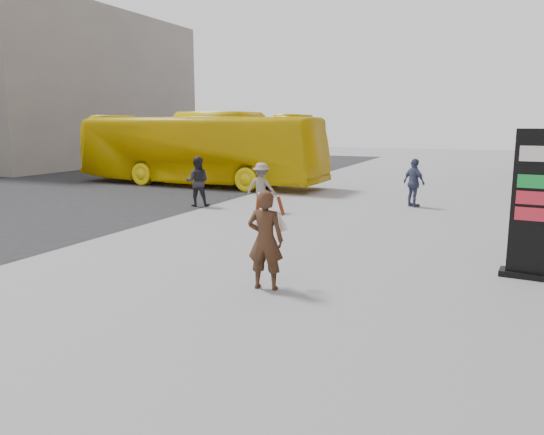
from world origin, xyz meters
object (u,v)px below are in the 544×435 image
at_px(woman, 266,239).
at_px(pedestrian_a, 197,182).
at_px(pedestrian_b, 261,187).
at_px(bus, 199,149).
at_px(pedestrian_c, 414,183).
at_px(info_pylon, 531,205).

height_order(woman, pedestrian_a, woman).
relative_size(pedestrian_a, pedestrian_b, 1.08).
relative_size(woman, bus, 0.15).
height_order(bus, pedestrian_c, bus).
height_order(info_pylon, pedestrian_a, info_pylon).
bearing_deg(pedestrian_b, pedestrian_c, -147.85).
bearing_deg(pedestrian_b, bus, -45.44).
relative_size(info_pylon, bus, 0.23).
distance_m(info_pylon, bus, 16.66).
relative_size(bus, pedestrian_b, 7.52).
distance_m(woman, pedestrian_b, 8.02).
distance_m(info_pylon, pedestrian_c, 8.25).
bearing_deg(info_pylon, pedestrian_a, 159.69).
height_order(info_pylon, bus, bus).
bearing_deg(pedestrian_a, pedestrian_c, 179.16).
bearing_deg(pedestrian_a, pedestrian_b, 154.95).
height_order(pedestrian_b, pedestrian_c, pedestrian_c).
xyz_separation_m(info_pylon, pedestrian_a, (-9.94, 4.84, -0.52)).
distance_m(info_pylon, pedestrian_a, 11.07).
height_order(woman, pedestrian_b, woman).
height_order(pedestrian_a, pedestrian_c, pedestrian_a).
distance_m(bus, pedestrian_c, 10.33).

